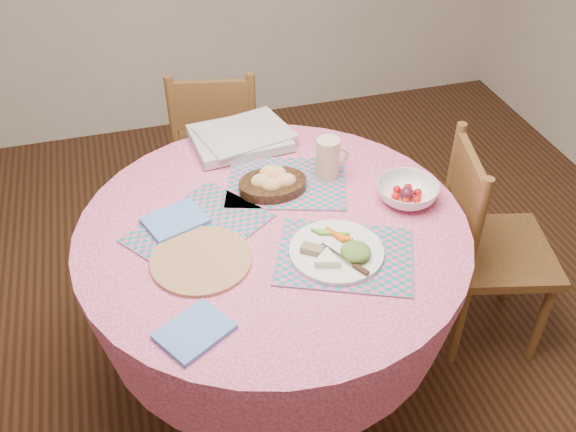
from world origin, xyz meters
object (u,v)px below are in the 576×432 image
dinner_plate (339,250)px  bread_bowl (273,182)px  dining_table (274,271)px  chair_right (488,244)px  latte_mug (328,158)px  chair_back (217,146)px  wicker_trivet (201,260)px  fruit_bowl (407,193)px

dinner_plate → bread_bowl: (-0.10, 0.37, 0.02)m
dinner_plate → bread_bowl: 0.38m
dinner_plate → dining_table: bearing=129.8°
bread_bowl → dining_table: bearing=-105.2°
chair_right → bread_bowl: chair_right is taller
dining_table → latte_mug: (0.25, 0.21, 0.27)m
dining_table → latte_mug: latte_mug is taller
chair_back → wicker_trivet: 1.13m
bread_bowl → fruit_bowl: (0.41, -0.17, -0.01)m
chair_right → dinner_plate: (-0.68, -0.21, 0.31)m
fruit_bowl → chair_back: bearing=116.0°
dining_table → chair_right: (0.83, 0.02, -0.10)m
dining_table → fruit_bowl: (0.46, 0.01, 0.23)m
dinner_plate → bread_bowl: size_ratio=1.23×
dining_table → fruit_bowl: size_ratio=4.69×
dinner_plate → latte_mug: (0.10, 0.39, 0.06)m
chair_right → chair_back: chair_right is taller
dining_table → chair_back: chair_back is taller
wicker_trivet → bread_bowl: bearing=43.8°
chair_back → latte_mug: latte_mug is taller
dinner_plate → chair_back: bearing=98.1°
chair_back → fruit_bowl: (0.47, -0.96, 0.33)m
chair_right → wicker_trivet: (-1.07, -0.12, 0.30)m
latte_mug → chair_back: bearing=108.8°
chair_right → latte_mug: latte_mug is taller
wicker_trivet → latte_mug: latte_mug is taller
dining_table → chair_back: bearing=90.5°
chair_right → wicker_trivet: size_ratio=2.92×
chair_right → latte_mug: bearing=86.1°
chair_right → chair_back: size_ratio=1.01×
dining_table → chair_right: 0.84m
latte_mug → fruit_bowl: bearing=-43.5°
chair_back → wicker_trivet: size_ratio=2.90×
latte_mug → dining_table: bearing=-140.7°
dining_table → chair_back: (-0.01, 0.97, -0.10)m
dining_table → dinner_plate: (0.15, -0.19, 0.22)m
dining_table → bread_bowl: bread_bowl is taller
chair_right → dinner_plate: bearing=120.7°
dining_table → chair_back: 0.97m
fruit_bowl → bread_bowl: bearing=157.0°
wicker_trivet → fruit_bowl: bearing=8.7°
chair_right → latte_mug: size_ratio=6.07×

